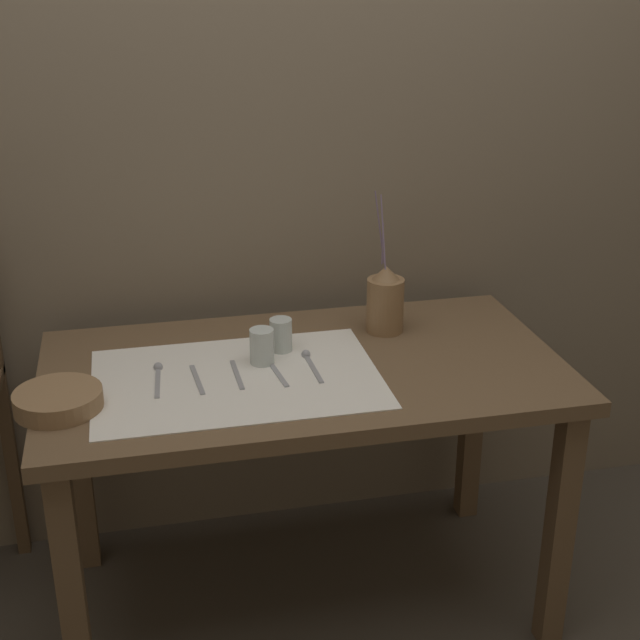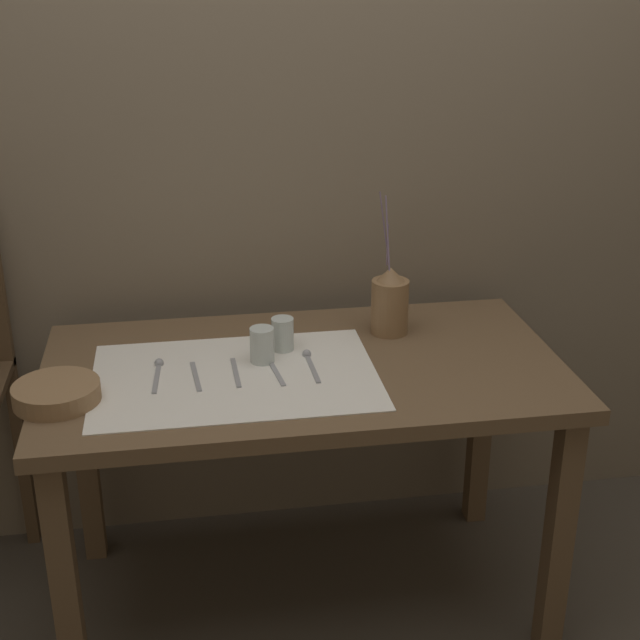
# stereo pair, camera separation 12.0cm
# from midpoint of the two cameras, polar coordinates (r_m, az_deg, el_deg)

# --- Properties ---
(ground_plane) EXTENTS (12.00, 12.00, 0.00)m
(ground_plane) POSITION_cam_midpoint_polar(r_m,az_deg,el_deg) (2.70, -2.29, -17.33)
(ground_plane) COLOR #473F35
(stone_wall_back) EXTENTS (7.00, 0.06, 2.40)m
(stone_wall_back) POSITION_cam_midpoint_polar(r_m,az_deg,el_deg) (2.60, -4.63, 10.65)
(stone_wall_back) COLOR #7A6B56
(stone_wall_back) RESTS_ON ground_plane
(wooden_table) EXTENTS (1.34, 0.73, 0.75)m
(wooden_table) POSITION_cam_midpoint_polar(r_m,az_deg,el_deg) (2.34, -2.53, -5.02)
(wooden_table) COLOR brown
(wooden_table) RESTS_ON ground_plane
(linen_cloth) EXTENTS (0.71, 0.48, 0.00)m
(linen_cloth) POSITION_cam_midpoint_polar(r_m,az_deg,el_deg) (2.23, -6.88, -3.76)
(linen_cloth) COLOR white
(linen_cloth) RESTS_ON wooden_table
(pitcher_with_flowers) EXTENTS (0.10, 0.10, 0.40)m
(pitcher_with_flowers) POSITION_cam_midpoint_polar(r_m,az_deg,el_deg) (2.47, 2.81, 1.21)
(pitcher_with_flowers) COLOR olive
(pitcher_with_flowers) RESTS_ON wooden_table
(wooden_bowl) EXTENTS (0.20, 0.20, 0.05)m
(wooden_bowl) POSITION_cam_midpoint_polar(r_m,az_deg,el_deg) (2.17, -17.94, -4.93)
(wooden_bowl) COLOR #8E6B47
(wooden_bowl) RESTS_ON wooden_table
(glass_tumbler_near) EXTENTS (0.06, 0.06, 0.09)m
(glass_tumbler_near) POSITION_cam_midpoint_polar(r_m,az_deg,el_deg) (2.29, -5.24, -1.71)
(glass_tumbler_near) COLOR silver
(glass_tumbler_near) RESTS_ON wooden_table
(glass_tumbler_far) EXTENTS (0.06, 0.06, 0.09)m
(glass_tumbler_far) POSITION_cam_midpoint_polar(r_m,az_deg,el_deg) (2.36, -3.98, -0.97)
(glass_tumbler_far) COLOR silver
(glass_tumbler_far) RESTS_ON wooden_table
(spoon_outer) EXTENTS (0.03, 0.18, 0.02)m
(spoon_outer) POSITION_cam_midpoint_polar(r_m,az_deg,el_deg) (2.29, -11.82, -3.33)
(spoon_outer) COLOR #939399
(spoon_outer) RESTS_ON wooden_table
(fork_inner) EXTENTS (0.02, 0.17, 0.00)m
(fork_inner) POSITION_cam_midpoint_polar(r_m,az_deg,el_deg) (2.24, -9.40, -3.80)
(fork_inner) COLOR #939399
(fork_inner) RESTS_ON wooden_table
(knife_center) EXTENTS (0.02, 0.17, 0.00)m
(knife_center) POSITION_cam_midpoint_polar(r_m,az_deg,el_deg) (2.25, -6.86, -3.51)
(knife_center) COLOR #939399
(knife_center) RESTS_ON wooden_table
(fork_outer) EXTENTS (0.03, 0.17, 0.00)m
(fork_outer) POSITION_cam_midpoint_polar(r_m,az_deg,el_deg) (2.25, -4.29, -3.39)
(fork_outer) COLOR #939399
(fork_outer) RESTS_ON wooden_table
(spoon_inner) EXTENTS (0.02, 0.18, 0.02)m
(spoon_inner) POSITION_cam_midpoint_polar(r_m,az_deg,el_deg) (2.31, -2.22, -2.55)
(spoon_inner) COLOR #939399
(spoon_inner) RESTS_ON wooden_table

